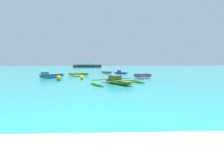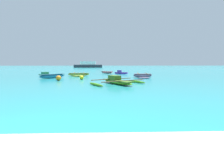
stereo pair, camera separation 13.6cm
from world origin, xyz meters
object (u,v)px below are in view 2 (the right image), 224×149
object	(u,v)px
mooring_buoy_0	(82,78)
distant_ferry	(88,65)
moored_boat_1	(79,74)
moored_boat_2	(46,75)
moored_boat_3	(52,76)
moored_boat_6	(121,73)
moored_boat_4	(117,81)
moored_boat_5	(107,72)
mooring_buoy_1	(59,78)
moored_boat_0	(142,75)

from	to	relation	value
mooring_buoy_0	distant_ferry	xyz separation A→B (m)	(-4.58, 51.96, 0.79)
moored_boat_1	moored_boat_2	world-z (taller)	moored_boat_2
moored_boat_3	distant_ferry	world-z (taller)	distant_ferry
moored_boat_2	moored_boat_6	bearing A→B (deg)	63.12
moored_boat_4	moored_boat_5	xyz separation A→B (m)	(-0.81, 15.67, -0.04)
moored_boat_5	distant_ferry	world-z (taller)	distant_ferry
moored_boat_1	mooring_buoy_1	size ratio (longest dim) A/B	7.51
moored_boat_6	moored_boat_4	bearing A→B (deg)	-79.55
moored_boat_1	moored_boat_6	bearing A→B (deg)	24.69
mooring_buoy_1	moored_boat_5	bearing A→B (deg)	68.21
moored_boat_0	distant_ferry	distance (m)	50.73
moored_boat_5	mooring_buoy_0	bearing A→B (deg)	-62.11
mooring_buoy_1	distant_ferry	bearing A→B (deg)	92.56
moored_boat_6	mooring_buoy_0	world-z (taller)	moored_boat_6
moored_boat_1	mooring_buoy_1	distance (m)	6.70
moored_boat_1	moored_boat_3	size ratio (longest dim) A/B	1.44
moored_boat_4	mooring_buoy_1	world-z (taller)	moored_boat_4
moored_boat_3	moored_boat_4	size ratio (longest dim) A/B	0.55
moored_boat_2	mooring_buoy_1	size ratio (longest dim) A/B	5.46
moored_boat_2	mooring_buoy_0	distance (m)	7.17
moored_boat_1	moored_boat_0	bearing A→B (deg)	-26.27
moored_boat_4	moored_boat_5	size ratio (longest dim) A/B	2.23
moored_boat_3	moored_boat_6	xyz separation A→B (m)	(8.86, 7.57, -0.04)
moored_boat_0	distant_ferry	world-z (taller)	distant_ferry
moored_boat_4	mooring_buoy_0	distance (m)	5.50
moored_boat_2	moored_boat_6	xyz separation A→B (m)	(10.52, 4.75, 0.01)
moored_boat_0	mooring_buoy_0	xyz separation A→B (m)	(-7.27, -2.63, -0.03)
moored_boat_0	mooring_buoy_1	xyz separation A→B (m)	(-9.49, -3.70, 0.02)
moored_boat_4	mooring_buoy_0	bearing A→B (deg)	-168.10
moored_boat_2	moored_boat_5	size ratio (longest dim) A/B	1.30
moored_boat_1	moored_boat_2	bearing A→B (deg)	-175.96
moored_boat_2	moored_boat_6	size ratio (longest dim) A/B	1.23
moored_boat_0	distant_ferry	bearing A→B (deg)	109.91
moored_boat_0	moored_boat_2	xyz separation A→B (m)	(-12.67, 2.09, -0.04)
moored_boat_5	mooring_buoy_0	world-z (taller)	mooring_buoy_0
moored_boat_0	moored_boat_6	distance (m)	7.16
moored_boat_1	moored_boat_2	distance (m)	4.31
moored_boat_3	mooring_buoy_0	distance (m)	4.19
moored_boat_5	mooring_buoy_1	distance (m)	13.57
moored_boat_5	moored_boat_1	bearing A→B (deg)	-82.11
moored_boat_4	moored_boat_0	bearing A→B (deg)	122.34
moored_boat_1	mooring_buoy_0	distance (m)	5.68
moored_boat_0	moored_boat_2	size ratio (longest dim) A/B	1.44
moored_boat_4	mooring_buoy_0	size ratio (longest dim) A/B	11.26
moored_boat_3	mooring_buoy_1	size ratio (longest dim) A/B	5.20
moored_boat_6	mooring_buoy_0	distance (m)	10.76
moored_boat_2	mooring_buoy_0	world-z (taller)	moored_boat_2
moored_boat_6	moored_boat_3	bearing A→B (deg)	-122.76
moored_boat_2	mooring_buoy_0	bearing A→B (deg)	-2.33
moored_boat_0	moored_boat_4	bearing A→B (deg)	-111.91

